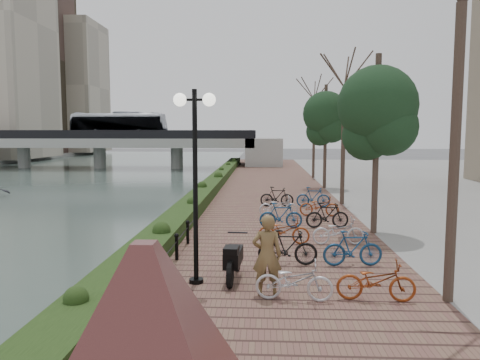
{
  "coord_description": "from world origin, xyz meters",
  "views": [
    {
      "loc": [
        3.9,
        -8.22,
        4.22
      ],
      "look_at": [
        2.84,
        13.27,
        2.0
      ],
      "focal_mm": 35.0,
      "sensor_mm": 36.0,
      "label": 1
    }
  ],
  "objects": [
    {
      "name": "ground",
      "position": [
        0.0,
        0.0,
        0.0
      ],
      "size": [
        220.0,
        220.0,
        0.0
      ],
      "primitive_type": "plane",
      "color": "#59595B",
      "rests_on": "ground"
    },
    {
      "name": "river_water",
      "position": [
        -15.0,
        25.0,
        0.01
      ],
      "size": [
        30.0,
        130.0,
        0.02
      ],
      "primitive_type": "cube",
      "color": "#4C6057",
      "rests_on": "ground"
    },
    {
      "name": "promenade",
      "position": [
        4.0,
        17.5,
        0.25
      ],
      "size": [
        8.0,
        75.0,
        0.5
      ],
      "primitive_type": "cube",
      "color": "brown",
      "rests_on": "ground"
    },
    {
      "name": "hedge",
      "position": [
        0.6,
        20.0,
        0.8
      ],
      "size": [
        1.1,
        56.0,
        0.6
      ],
      "primitive_type": "cube",
      "color": "#1B3112",
      "rests_on": "promenade"
    },
    {
      "name": "chain_fence",
      "position": [
        1.4,
        2.0,
        0.85
      ],
      "size": [
        0.1,
        14.1,
        0.7
      ],
      "color": "black",
      "rests_on": "promenade"
    },
    {
      "name": "lamppost",
      "position": [
        2.26,
        2.97,
        3.92
      ],
      "size": [
        1.02,
        0.32,
        4.73
      ],
      "color": "black",
      "rests_on": "promenade"
    },
    {
      "name": "motorcycle",
      "position": [
        3.17,
        3.34,
        1.04
      ],
      "size": [
        0.66,
        1.77,
        1.08
      ],
      "primitive_type": null,
      "rotation": [
        0.0,
        0.0,
        -0.07
      ],
      "color": "black",
      "rests_on": "promenade"
    },
    {
      "name": "pedestrian",
      "position": [
        4.0,
        2.18,
        1.43
      ],
      "size": [
        0.69,
        0.47,
        1.86
      ],
      "primitive_type": "imported",
      "rotation": [
        0.0,
        0.0,
        3.17
      ],
      "color": "brown",
      "rests_on": "promenade"
    },
    {
      "name": "bicycle_parking",
      "position": [
        5.5,
        8.38,
        0.97
      ],
      "size": [
        2.4,
        14.69,
        1.0
      ],
      "color": "silver",
      "rests_on": "promenade"
    },
    {
      "name": "street_trees",
      "position": [
        8.0,
        12.68,
        3.69
      ],
      "size": [
        3.2,
        37.12,
        6.8
      ],
      "color": "#31271D",
      "rests_on": "promenade"
    },
    {
      "name": "bridge",
      "position": [
        -14.5,
        45.0,
        3.37
      ],
      "size": [
        36.0,
        10.77,
        6.5
      ],
      "color": "#9F9F9A",
      "rests_on": "ground"
    }
  ]
}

